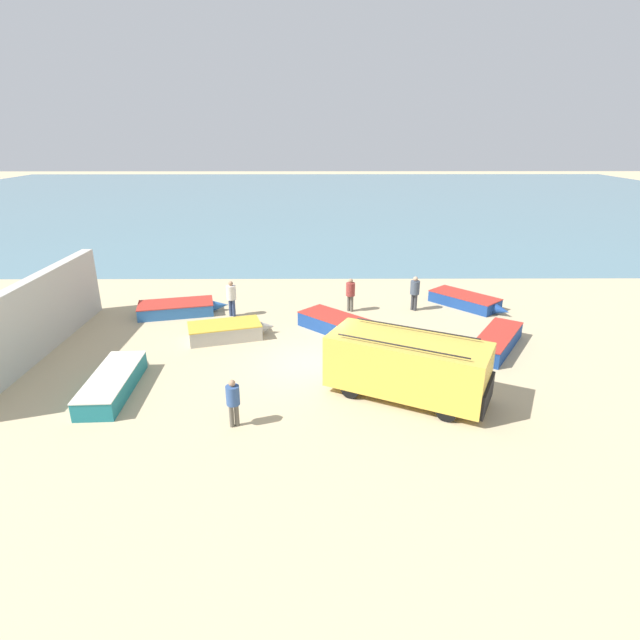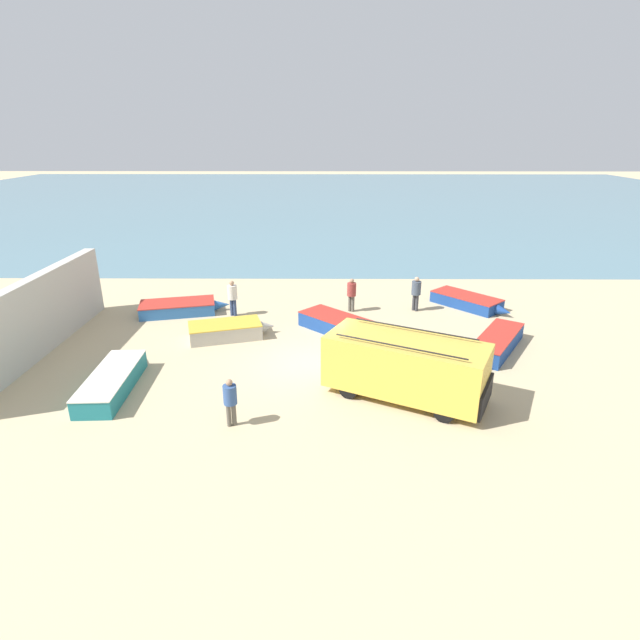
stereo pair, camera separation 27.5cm
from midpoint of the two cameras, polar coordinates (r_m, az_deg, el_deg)
The scene contains 14 objects.
ground_plane at distance 19.53m, azimuth -1.24°, elevation -5.07°, with size 200.00×200.00×0.00m, color tan.
sea_water at distance 70.09m, azimuth -0.60°, elevation 13.80°, with size 120.00×80.00×0.01m, color slate.
harbor_wall at distance 22.86m, azimuth -30.14°, elevation 0.17°, with size 0.50×10.89×3.12m, color #BCB7AD.
parked_van at distance 17.00m, azimuth 9.53°, elevation -5.13°, with size 5.71×4.27×2.22m.
fishing_rowboat_0 at distance 22.22m, azimuth -10.84°, elevation -1.21°, with size 3.89×2.37×0.67m.
fishing_rowboat_1 at distance 22.51m, azimuth 1.83°, elevation -0.52°, with size 3.82×3.72×0.68m.
fishing_rowboat_2 at distance 21.73m, azimuth 19.04°, elevation -2.52°, with size 3.39×4.52×0.67m.
fishing_rowboat_3 at distance 19.04m, azimuth -22.84°, elevation -6.41°, with size 1.49×4.82×0.67m.
fishing_rowboat_4 at distance 26.85m, azimuth 16.13°, elevation 2.13°, with size 3.61×3.80×0.60m.
fishing_rowboat_5 at distance 25.72m, azimuth -16.13°, elevation 1.31°, with size 4.49×2.48×0.60m.
fisherman_0 at distance 24.89m, azimuth 3.18°, elevation 3.23°, with size 0.45×0.45×1.71m.
fisherman_1 at distance 15.47m, azimuth -10.42°, elevation -8.86°, with size 0.42×0.42×1.59m.
fisherman_2 at distance 24.58m, azimuth -10.42°, elevation 2.79°, with size 0.47×0.47×1.78m.
fisherman_3 at distance 25.42m, azimuth 10.48°, elevation 3.37°, with size 0.46×0.46×1.76m.
Camera 1 is at (0.18, -17.57, 8.51)m, focal length 28.00 mm.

